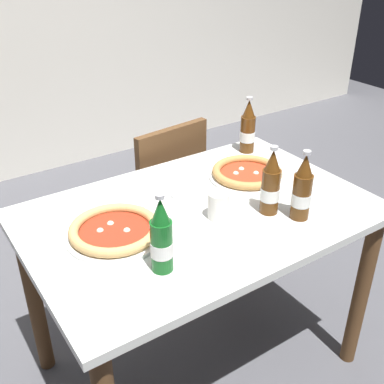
{
  "coord_description": "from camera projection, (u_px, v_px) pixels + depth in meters",
  "views": [
    {
      "loc": [
        -0.81,
        -1.15,
        1.61
      ],
      "look_at": [
        0.0,
        0.05,
        0.8
      ],
      "focal_mm": 44.12,
      "sensor_mm": 36.0,
      "label": 1
    }
  ],
  "objects": [
    {
      "name": "beer_bottle_left",
      "position": [
        248.0,
        129.0,
        2.03
      ],
      "size": [
        0.07,
        0.07,
        0.25
      ],
      "color": "#512D0F",
      "rests_on": "dining_table_main"
    },
    {
      "name": "beer_bottle_center",
      "position": [
        271.0,
        185.0,
        1.59
      ],
      "size": [
        0.07,
        0.07,
        0.25
      ],
      "color": "#512D0F",
      "rests_on": "dining_table_main"
    },
    {
      "name": "paper_cup",
      "position": [
        218.0,
        206.0,
        1.58
      ],
      "size": [
        0.07,
        0.07,
        0.09
      ],
      "primitive_type": "cylinder",
      "color": "white",
      "rests_on": "dining_table_main"
    },
    {
      "name": "chair_behind_table",
      "position": [
        159.0,
        192.0,
        2.31
      ],
      "size": [
        0.45,
        0.45,
        0.85
      ],
      "rotation": [
        0.0,
        0.0,
        3.26
      ],
      "color": "brown",
      "rests_on": "ground_plane"
    },
    {
      "name": "beer_bottle_extra",
      "position": [
        161.0,
        239.0,
        1.31
      ],
      "size": [
        0.07,
        0.07,
        0.25
      ],
      "color": "#14591E",
      "rests_on": "dining_table_main"
    },
    {
      "name": "beer_bottle_right",
      "position": [
        302.0,
        190.0,
        1.56
      ],
      "size": [
        0.07,
        0.07,
        0.25
      ],
      "color": "#512D0F",
      "rests_on": "dining_table_main"
    },
    {
      "name": "ground_plane",
      "position": [
        199.0,
        360.0,
        2.01
      ],
      "size": [
        8.0,
        8.0,
        0.0
      ],
      "primitive_type": "plane",
      "color": "#4C4C51"
    },
    {
      "name": "napkin_with_cutlery",
      "position": [
        150.0,
        191.0,
        1.76
      ],
      "size": [
        0.21,
        0.21,
        0.01
      ],
      "color": "white",
      "rests_on": "dining_table_main"
    },
    {
      "name": "dining_table_main",
      "position": [
        200.0,
        237.0,
        1.7
      ],
      "size": [
        1.2,
        0.8,
        0.75
      ],
      "color": "silver",
      "rests_on": "ground_plane"
    },
    {
      "name": "pizza_marinara_far",
      "position": [
        115.0,
        231.0,
        1.5
      ],
      "size": [
        0.32,
        0.32,
        0.04
      ],
      "color": "white",
      "rests_on": "dining_table_main"
    },
    {
      "name": "pizza_margherita_near",
      "position": [
        247.0,
        173.0,
        1.85
      ],
      "size": [
        0.3,
        0.3,
        0.04
      ],
      "color": "white",
      "rests_on": "dining_table_main"
    }
  ]
}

